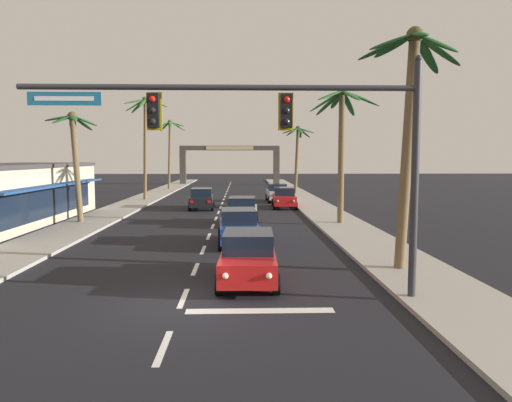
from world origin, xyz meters
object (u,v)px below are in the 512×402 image
at_px(sedan_parked_mid_kerb, 277,193).
at_px(storefront_strip_left, 2,194).
at_px(sedan_fifth_in_queue, 242,211).
at_px(palm_right_second, 342,126).
at_px(traffic_signal_mast, 290,130).
at_px(palm_left_farthest, 170,136).
at_px(sedan_lead_at_stop_bar, 248,257).
at_px(palm_left_third, 145,124).
at_px(palm_right_farthest, 298,144).
at_px(palm_left_second, 75,146).
at_px(palm_right_nearest, 410,105).
at_px(sedan_third_in_queue, 239,227).
at_px(sedan_oncoming_far, 202,198).
at_px(sedan_parked_nearest_kerb, 284,197).
at_px(town_gateway_arch, 230,159).

height_order(sedan_parked_mid_kerb, storefront_strip_left, storefront_strip_left).
bearing_deg(sedan_fifth_in_queue, palm_right_second, -3.95).
relative_size(traffic_signal_mast, palm_left_farthest, 1.25).
bearing_deg(sedan_parked_mid_kerb, storefront_strip_left, -140.28).
relative_size(sedan_lead_at_stop_bar, sedan_parked_mid_kerb, 1.00).
bearing_deg(palm_left_third, palm_right_farthest, 26.75).
distance_m(sedan_lead_at_stop_bar, palm_left_second, 18.28).
bearing_deg(palm_right_second, traffic_signal_mast, -106.59).
relative_size(sedan_fifth_in_queue, palm_left_third, 0.46).
height_order(palm_left_third, storefront_strip_left, palm_left_third).
height_order(palm_left_farthest, palm_right_nearest, palm_left_farthest).
xyz_separation_m(traffic_signal_mast, palm_left_third, (-10.35, 32.68, 2.36)).
height_order(sedan_third_in_queue, palm_right_second, palm_right_second).
height_order(palm_left_second, palm_left_third, palm_left_third).
bearing_deg(sedan_fifth_in_queue, traffic_signal_mast, -85.37).
bearing_deg(palm_left_second, palm_right_second, -3.08).
xyz_separation_m(traffic_signal_mast, palm_left_second, (-11.56, 16.70, -0.06)).
relative_size(sedan_fifth_in_queue, palm_left_second, 0.65).
xyz_separation_m(traffic_signal_mast, sedan_parked_mid_kerb, (1.99, 31.50, -4.01)).
xyz_separation_m(sedan_oncoming_far, palm_left_farthest, (-5.84, 23.45, 5.91)).
bearing_deg(sedan_parked_mid_kerb, palm_left_second, -132.49).
bearing_deg(palm_left_second, sedan_third_in_queue, -36.61).
bearing_deg(sedan_lead_at_stop_bar, traffic_signal_mast, -62.52).
height_order(sedan_lead_at_stop_bar, sedan_parked_nearest_kerb, same).
xyz_separation_m(sedan_third_in_queue, palm_left_second, (-10.06, 7.48, 3.95)).
height_order(sedan_parked_mid_kerb, palm_left_third, palm_left_third).
distance_m(sedan_oncoming_far, palm_right_second, 14.13).
relative_size(sedan_parked_mid_kerb, storefront_strip_left, 0.24).
relative_size(sedan_fifth_in_queue, town_gateway_arch, 0.30).
bearing_deg(storefront_strip_left, traffic_signal_mast, -46.01).
height_order(sedan_lead_at_stop_bar, sedan_oncoming_far, same).
bearing_deg(sedan_oncoming_far, palm_left_second, -129.61).
relative_size(sedan_third_in_queue, palm_left_third, 0.46).
distance_m(palm_left_farthest, palm_right_second, 36.14).
bearing_deg(palm_right_second, palm_left_third, 131.79).
height_order(palm_left_farthest, storefront_strip_left, palm_left_farthest).
distance_m(traffic_signal_mast, storefront_strip_left, 23.21).
bearing_deg(palm_right_nearest, storefront_strip_left, 147.69).
bearing_deg(town_gateway_arch, sedan_fifth_in_queue, -87.73).
relative_size(sedan_lead_at_stop_bar, sedan_third_in_queue, 1.00).
bearing_deg(sedan_parked_mid_kerb, palm_right_nearest, -84.74).
height_order(sedan_third_in_queue, storefront_strip_left, storefront_strip_left).
relative_size(sedan_parked_nearest_kerb, palm_left_farthest, 0.51).
bearing_deg(sedan_fifth_in_queue, sedan_lead_at_stop_bar, -89.31).
bearing_deg(sedan_fifth_in_queue, sedan_parked_nearest_kerb, 70.39).
relative_size(traffic_signal_mast, storefront_strip_left, 0.60).
distance_m(palm_left_third, palm_left_farthest, 16.00).
bearing_deg(palm_right_second, palm_right_nearest, -90.70).
distance_m(sedan_oncoming_far, storefront_strip_left, 14.41).
bearing_deg(palm_right_nearest, sedan_fifth_in_queue, 114.88).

